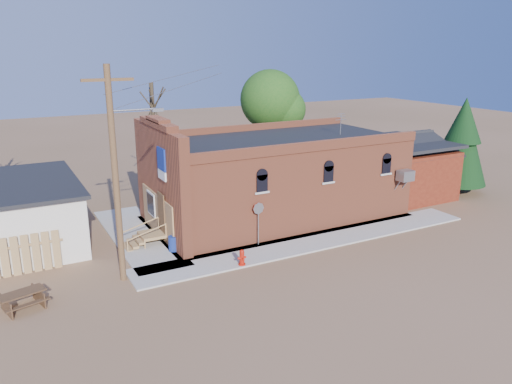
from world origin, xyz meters
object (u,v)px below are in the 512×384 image
fire_hydrant (242,257)px  picnic_table (22,298)px  stop_sign (258,212)px  utility_pole (116,171)px  brick_bar (273,178)px  trash_barrel (173,243)px

fire_hydrant → picnic_table: 9.08m
fire_hydrant → stop_sign: (1.82, 1.80, 1.34)m
stop_sign → utility_pole: bearing=-155.2°
brick_bar → fire_hydrant: bearing=-130.8°
trash_barrel → picnic_table: trash_barrel is taller
stop_sign → picnic_table: bearing=-153.3°
trash_barrel → stop_sign: bearing=-17.5°
stop_sign → trash_barrel: size_ratio=2.99×
brick_bar → utility_pole: bearing=-156.3°
brick_bar → trash_barrel: (-6.94, -2.43, -1.89)m
brick_bar → stop_sign: (-2.93, -3.69, -0.56)m
utility_pole → stop_sign: bearing=5.0°
utility_pole → fire_hydrant: bearing=-13.4°
stop_sign → picnic_table: 11.05m
fire_hydrant → picnic_table: (-9.07, 0.50, -0.00)m
utility_pole → trash_barrel: bearing=33.2°
stop_sign → picnic_table: (-10.89, -1.30, -1.34)m
brick_bar → stop_sign: 4.75m
brick_bar → fire_hydrant: 7.51m
utility_pole → stop_sign: utility_pole is taller
brick_bar → stop_sign: brick_bar is taller
utility_pole → picnic_table: utility_pole is taller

